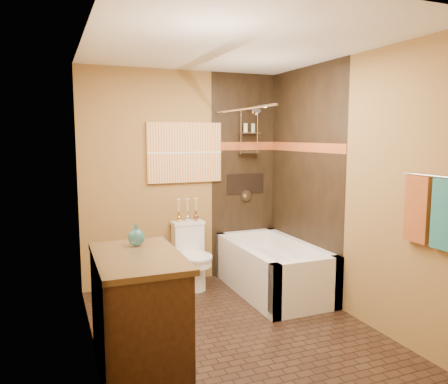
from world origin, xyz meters
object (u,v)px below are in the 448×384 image
bathtub (272,272)px  toilet (192,255)px  vanity (138,313)px  sunset_painting (185,153)px

bathtub → toilet: size_ratio=2.01×
bathtub → vanity: vanity is taller
sunset_painting → vanity: sunset_painting is taller
bathtub → sunset_painting: bearing=137.5°
vanity → toilet: bearing=60.0°
toilet → bathtub: bearing=-33.7°
toilet → vanity: vanity is taller
bathtub → vanity: 2.06m
bathtub → toilet: (-0.79, 0.47, 0.16)m
sunset_painting → toilet: size_ratio=1.21×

